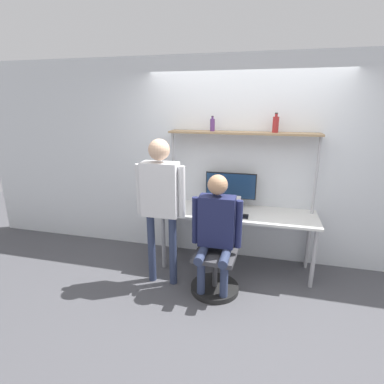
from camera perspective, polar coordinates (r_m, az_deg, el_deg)
The scene contains 12 objects.
ground_plane at distance 3.91m, azimuth 7.67°, elevation -16.20°, with size 12.00×12.00×0.00m, color #4C4C51.
wall_back at distance 4.05m, azimuth 9.56°, elevation 5.57°, with size 8.00×0.06×2.70m.
desk at distance 3.90m, azimuth 8.65°, elevation -4.90°, with size 1.96×0.64×0.77m.
shelf_unit at distance 3.86m, azimuth 9.46°, elevation 7.48°, with size 1.86×0.26×1.77m.
monitor at distance 3.97m, azimuth 7.36°, elevation 0.89°, with size 0.66×0.17×0.47m.
laptop at distance 3.77m, azimuth 6.50°, elevation -3.27°, with size 0.35×0.24×0.22m.
cell_phone at distance 3.73m, azimuth 10.15°, elevation -4.61°, with size 0.07×0.15×0.01m.
office_chair at distance 3.59m, azimuth 4.58°, elevation -13.93°, with size 0.56×0.56×0.94m.
person_seated at distance 3.31m, azimuth 4.61°, elevation -6.40°, with size 0.56×0.47×1.38m.
person_standing at distance 3.39m, azimuth -6.03°, elevation -0.40°, with size 0.58×0.24×1.74m.
bottle_purple at distance 3.87m, azimuth 3.91°, elevation 12.67°, with size 0.06×0.06×0.19m.
bottle_red at distance 3.81m, azimuth 15.64°, elevation 12.33°, with size 0.07×0.07×0.23m.
Camera 1 is at (0.31, -3.28, 2.11)m, focal length 28.00 mm.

